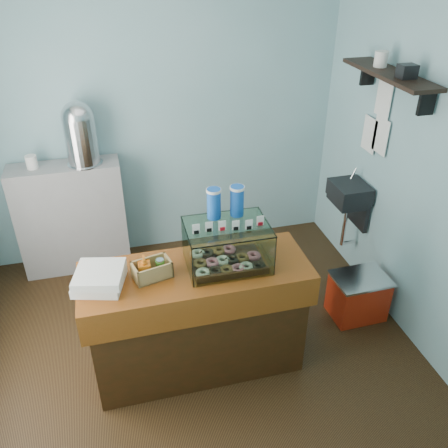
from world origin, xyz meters
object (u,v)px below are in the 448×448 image
object	(u,v)px
coffee_urn	(80,132)
red_cooler	(358,296)
counter	(198,318)
display_case	(226,242)

from	to	relation	value
coffee_urn	red_cooler	bearing A→B (deg)	-32.41
counter	display_case	bearing A→B (deg)	10.28
counter	red_cooler	bearing A→B (deg)	7.78
display_case	coffee_urn	distance (m)	1.81
display_case	counter	bearing A→B (deg)	-168.87
display_case	red_cooler	bearing A→B (deg)	8.16
red_cooler	display_case	bearing A→B (deg)	-174.05
coffee_urn	red_cooler	distance (m)	2.81
display_case	red_cooler	distance (m)	1.50
counter	display_case	size ratio (longest dim) A/B	2.78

